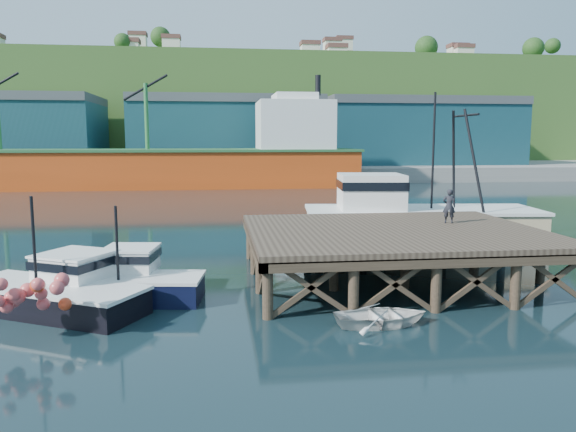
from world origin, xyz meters
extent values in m
plane|color=black|center=(0.00, 0.00, 0.00)|extent=(300.00, 300.00, 0.00)
cube|color=brown|center=(5.50, 0.00, 2.00)|extent=(12.00, 10.00, 0.25)
cube|color=#473828|center=(5.50, -4.85, 1.75)|extent=(12.00, 0.30, 0.35)
cylinder|color=#473828|center=(-0.20, -4.70, 0.80)|extent=(0.36, 0.36, 2.60)
cylinder|color=#473828|center=(-0.20, 4.70, 0.80)|extent=(0.36, 0.36, 2.60)
cylinder|color=#473828|center=(11.20, 4.70, 0.80)|extent=(0.36, 0.36, 2.60)
cube|color=gray|center=(0.00, 70.00, 1.00)|extent=(160.00, 40.00, 2.00)
cube|color=#18434F|center=(0.00, 65.00, 6.50)|extent=(28.00, 16.00, 9.00)
cube|color=#18434F|center=(30.00, 65.00, 6.50)|extent=(30.00, 16.00, 9.00)
cube|color=#D44613|center=(-12.00, 48.00, 2.20)|extent=(55.00, 9.50, 4.40)
cube|color=#26592D|center=(-12.00, 48.00, 4.50)|extent=(55.50, 10.00, 0.30)
cube|color=silver|center=(8.00, 48.00, 7.50)|extent=(9.00, 9.00, 6.00)
cube|color=silver|center=(8.00, 48.00, 10.80)|extent=(5.00, 7.00, 1.20)
cylinder|color=black|center=(11.00, 48.00, 12.50)|extent=(0.70, 0.70, 2.50)
cube|color=#2D511E|center=(0.00, 100.00, 11.00)|extent=(220.00, 50.00, 22.00)
cube|color=black|center=(-5.17, -2.04, 0.43)|extent=(5.77, 2.74, 0.86)
cube|color=silver|center=(-5.17, -2.04, 0.88)|extent=(5.89, 2.80, 0.11)
cube|color=silver|center=(-5.03, -1.05, 1.29)|extent=(2.04, 2.04, 0.86)
cube|color=black|center=(-5.03, -1.05, 1.48)|extent=(2.15, 2.15, 0.29)
cylinder|color=black|center=(-5.24, -2.59, 2.20)|extent=(0.10, 0.10, 2.68)
cube|color=black|center=(-7.34, -3.11, 0.44)|extent=(6.72, 5.09, 0.88)
cube|color=silver|center=(-7.34, -3.11, 0.90)|extent=(6.85, 5.19, 0.12)
cube|color=silver|center=(-6.80, -2.10, 1.32)|extent=(2.86, 2.86, 0.88)
cube|color=black|center=(-6.80, -2.10, 1.52)|extent=(3.02, 3.02, 0.29)
cylinder|color=black|center=(-7.64, -3.67, 2.45)|extent=(0.10, 0.10, 3.13)
sphere|color=#DB5050|center=(-7.53, -5.85, 1.08)|extent=(0.41, 0.41, 0.41)
sphere|color=#DB5050|center=(-6.65, -5.65, 1.27)|extent=(0.41, 0.41, 0.41)
sphere|color=red|center=(-7.04, -6.14, 1.47)|extent=(0.41, 0.41, 0.41)
cube|color=#D4BA89|center=(9.16, 6.50, 0.99)|extent=(12.53, 5.50, 1.99)
cube|color=silver|center=(9.16, 6.50, 2.04)|extent=(12.77, 5.75, 0.17)
cube|color=silver|center=(6.40, 6.50, 2.98)|extent=(3.63, 3.44, 1.99)
cube|color=black|center=(6.40, 6.50, 3.42)|extent=(3.75, 3.56, 0.44)
cylinder|color=black|center=(9.71, 6.50, 4.97)|extent=(0.12, 0.12, 6.62)
imported|color=silver|center=(3.30, -5.80, 0.31)|extent=(3.05, 2.24, 0.61)
imported|color=black|center=(8.41, 1.21, 2.88)|extent=(0.65, 0.55, 1.52)
camera|label=1|loc=(-1.80, -22.30, 5.80)|focal=35.00mm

